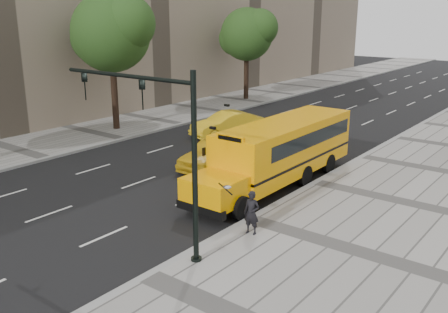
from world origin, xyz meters
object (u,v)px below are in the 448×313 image
Objects in this scene: tree_c at (248,34)px; traffic_signal at (162,138)px; tree_b at (112,32)px; taxi_far at (227,124)px; taxi_near at (213,152)px; school_bus at (282,148)px; pedestrian at (252,213)px.

tree_c reaches higher than traffic_signal.
taxi_far is (7.10, 3.36, -5.93)m from tree_b.
taxi_far is at bearing 120.20° from traffic_signal.
tree_b is at bearing 160.57° from taxi_near.
school_bus is (14.91, -18.19, -4.32)m from tree_c.
tree_c reaches higher than pedestrian.
pedestrian is 0.26× the size of traffic_signal.
taxi_far is 15.55m from pedestrian.
tree_b is 20.05m from pedestrian.
pedestrian is at bearing -29.15° from taxi_far.
taxi_near is 0.98× the size of taxi_far.
school_bus reaches higher than pedestrian.
taxi_near is at bearing -179.97° from school_bus.
taxi_near is at bearing 128.40° from pedestrian.
taxi_near is (10.61, -2.46, -5.92)m from tree_b.
tree_b reaches higher than taxi_far.
tree_b is at bearing -89.96° from tree_c.
traffic_signal is at bearing -85.49° from school_bus.
tree_b is 5.68× the size of pedestrian.
traffic_signal reaches higher than school_bus.
tree_b reaches higher than school_bus.
tree_b is at bearing 170.65° from school_bus.
tree_b is at bearing 144.24° from traffic_signal.
school_bus is 4.39m from taxi_near.
taxi_near is at bearing -38.84° from taxi_far.
taxi_near is 10.60m from traffic_signal.
tree_c is 1.70× the size of taxi_far.
taxi_near is at bearing -59.72° from tree_c.
tree_b is at bearing -134.62° from taxi_far.
tree_c is 1.32× the size of traffic_signal.
traffic_signal is (4.98, -8.77, 3.27)m from taxi_near.
school_bus is 1.81× the size of traffic_signal.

